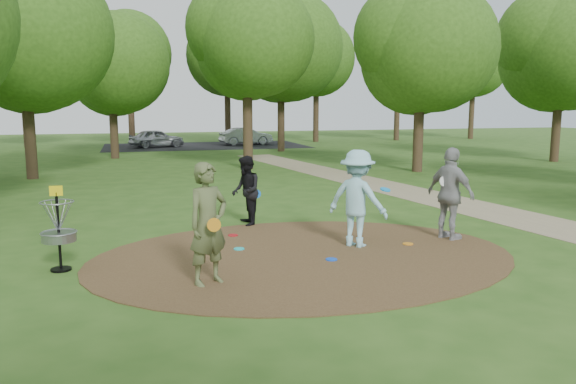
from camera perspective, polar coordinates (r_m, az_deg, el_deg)
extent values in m
plane|color=#2D5119|center=(11.09, 1.70, -6.56)|extent=(100.00, 100.00, 0.00)
cylinder|color=#47301C|center=(11.09, 1.70, -6.51)|extent=(8.40, 8.40, 0.02)
cube|color=#8C7A5B|center=(15.87, 22.38, -2.48)|extent=(7.55, 39.89, 0.01)
cube|color=black|center=(40.63, -8.40, 4.67)|extent=(14.00, 8.00, 0.01)
imported|color=#515A34|center=(9.27, -8.12, -3.25)|extent=(0.89, 0.78, 2.04)
cylinder|color=orange|center=(8.94, -7.52, -3.33)|extent=(0.22, 0.07, 0.22)
imported|color=#98D4E2|center=(11.72, 7.05, -0.68)|extent=(1.44, 1.48, 2.03)
cylinder|color=#0D8BE3|center=(11.94, 9.85, 0.25)|extent=(0.28, 0.28, 0.08)
imported|color=black|center=(13.77, -4.29, 0.13)|extent=(0.67, 0.85, 1.72)
cylinder|color=blue|center=(13.88, -3.22, -0.19)|extent=(0.22, 0.07, 0.22)
imported|color=#969698|center=(12.74, 16.20, -0.19)|extent=(0.87, 1.29, 2.04)
cylinder|color=white|center=(12.62, 15.56, 1.05)|extent=(0.22, 0.07, 0.22)
cylinder|color=#1ACCD1|center=(11.58, -4.99, -5.77)|extent=(0.22, 0.22, 0.02)
cylinder|color=blue|center=(10.81, 4.43, -6.84)|extent=(0.22, 0.22, 0.02)
cylinder|color=red|center=(12.77, -5.60, -4.38)|extent=(0.22, 0.22, 0.02)
imported|color=#A2A2A9|center=(39.75, -13.21, 5.34)|extent=(3.94, 2.41, 1.25)
imported|color=#989B9F|center=(41.25, -4.30, 5.67)|extent=(3.92, 1.78, 1.25)
cylinder|color=orange|center=(12.20, 12.09, -5.17)|extent=(0.22, 0.22, 0.02)
cylinder|color=black|center=(10.81, -22.26, -3.95)|extent=(0.05, 0.05, 1.35)
cylinder|color=black|center=(10.97, -22.05, -7.29)|extent=(0.36, 0.36, 0.04)
cylinder|color=gray|center=(10.82, -22.24, -4.24)|extent=(0.60, 0.60, 0.16)
torus|color=gray|center=(10.81, -22.26, -3.82)|extent=(0.63, 0.63, 0.03)
torus|color=gray|center=(10.70, -22.44, -0.95)|extent=(0.58, 0.58, 0.02)
cube|color=yellow|center=(10.67, -22.50, 0.11)|extent=(0.22, 0.02, 0.18)
cylinder|color=#332316|center=(24.50, -24.78, 5.64)|extent=(0.44, 0.44, 3.80)
sphere|color=#2D5015|center=(24.61, -25.34, 13.93)|extent=(6.03, 6.03, 6.03)
cylinder|color=#332316|center=(25.74, -4.11, 6.98)|extent=(0.44, 0.44, 4.18)
sphere|color=#2D5015|center=(25.86, -4.20, 14.74)|extent=(5.11, 5.11, 5.11)
cylinder|color=#332316|center=(25.36, 13.11, 6.10)|extent=(0.44, 0.44, 3.61)
sphere|color=#2D5015|center=(25.42, 13.38, 13.56)|extent=(5.46, 5.46, 5.46)
cylinder|color=#332316|center=(32.22, -17.28, 6.32)|extent=(0.44, 0.44, 3.42)
sphere|color=#2D5015|center=(32.26, -17.55, 12.00)|extent=(5.42, 5.42, 5.42)
cylinder|color=#332316|center=(35.42, -0.71, 7.69)|extent=(0.44, 0.44, 4.37)
sphere|color=#2D5015|center=(35.56, -0.72, 14.19)|extent=(6.70, 6.70, 6.70)
cylinder|color=#332316|center=(32.20, 25.61, 6.18)|extent=(0.44, 0.44, 3.80)
sphere|color=#2D5015|center=(32.28, 26.05, 12.56)|extent=(6.17, 6.17, 6.17)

